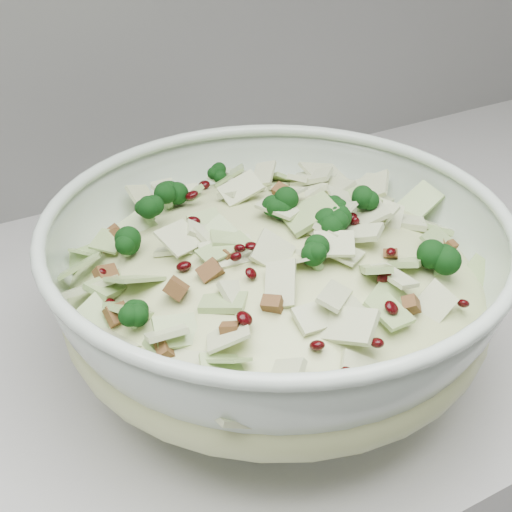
{
  "coord_description": "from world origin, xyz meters",
  "views": [
    {
      "loc": [
        -0.78,
        1.19,
        1.33
      ],
      "look_at": [
        -0.54,
        1.62,
        1.01
      ],
      "focal_mm": 50.0,
      "sensor_mm": 36.0,
      "label": 1
    }
  ],
  "objects": [
    {
      "name": "mixing_bowl",
      "position": [
        -0.53,
        1.6,
        0.98
      ],
      "size": [
        0.44,
        0.44,
        0.15
      ],
      "rotation": [
        0.0,
        0.0,
        0.19
      ],
      "color": "silver",
      "rests_on": "counter"
    },
    {
      "name": "salad",
      "position": [
        -0.53,
        1.6,
        1.0
      ],
      "size": [
        0.49,
        0.49,
        0.15
      ],
      "rotation": [
        0.0,
        0.0,
        0.61
      ],
      "color": "#C6D491",
      "rests_on": "mixing_bowl"
    }
  ]
}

